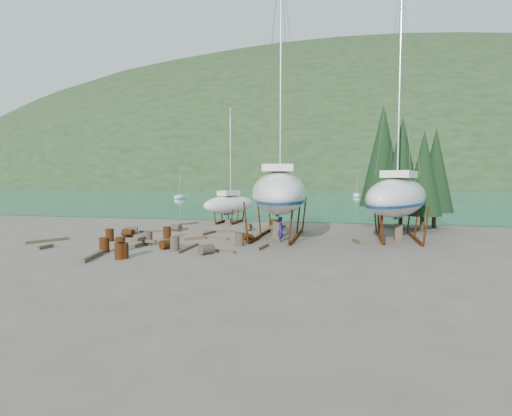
% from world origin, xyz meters
% --- Properties ---
extents(ground, '(600.00, 600.00, 0.00)m').
position_xyz_m(ground, '(0.00, 0.00, 0.00)').
color(ground, '#5C5249').
rests_on(ground, ground).
extents(bay_water, '(700.00, 700.00, 0.00)m').
position_xyz_m(bay_water, '(0.00, 315.00, 0.01)').
color(bay_water, '#177275').
rests_on(bay_water, ground).
extents(far_hill, '(800.00, 360.00, 110.00)m').
position_xyz_m(far_hill, '(0.00, 320.00, 0.00)').
color(far_hill, black).
rests_on(far_hill, ground).
extents(far_house_left, '(6.60, 5.60, 5.60)m').
position_xyz_m(far_house_left, '(-60.00, 190.00, 2.92)').
color(far_house_left, beige).
rests_on(far_house_left, ground).
extents(far_house_center, '(6.60, 5.60, 5.60)m').
position_xyz_m(far_house_center, '(-20.00, 190.00, 2.92)').
color(far_house_center, beige).
rests_on(far_house_center, ground).
extents(far_house_right, '(6.60, 5.60, 5.60)m').
position_xyz_m(far_house_right, '(30.00, 190.00, 2.92)').
color(far_house_right, beige).
rests_on(far_house_right, ground).
extents(cypress_near_right, '(3.60, 3.60, 10.00)m').
position_xyz_m(cypress_near_right, '(12.50, 12.00, 5.79)').
color(cypress_near_right, black).
rests_on(cypress_near_right, ground).
extents(cypress_mid_right, '(3.06, 3.06, 8.50)m').
position_xyz_m(cypress_mid_right, '(14.00, 10.00, 4.92)').
color(cypress_mid_right, black).
rests_on(cypress_mid_right, ground).
extents(cypress_back_left, '(4.14, 4.14, 11.50)m').
position_xyz_m(cypress_back_left, '(11.00, 14.00, 6.66)').
color(cypress_back_left, black).
rests_on(cypress_back_left, ground).
extents(cypress_far_right, '(3.24, 3.24, 9.00)m').
position_xyz_m(cypress_far_right, '(15.50, 13.00, 5.21)').
color(cypress_far_right, black).
rests_on(cypress_far_right, ground).
extents(moored_boat_left, '(2.00, 5.00, 6.05)m').
position_xyz_m(moored_boat_left, '(-30.00, 60.00, 0.39)').
color(moored_boat_left, silver).
rests_on(moored_boat_left, ground).
extents(moored_boat_mid, '(2.00, 5.00, 6.05)m').
position_xyz_m(moored_boat_mid, '(10.00, 80.00, 0.39)').
color(moored_boat_mid, silver).
rests_on(moored_boat_mid, ground).
extents(moored_boat_far, '(2.00, 5.00, 6.05)m').
position_xyz_m(moored_boat_far, '(-8.00, 110.00, 0.39)').
color(moored_boat_far, silver).
rests_on(moored_boat_far, ground).
extents(large_sailboat_near, '(6.33, 14.00, 21.26)m').
position_xyz_m(large_sailboat_near, '(2.75, 3.95, 3.42)').
color(large_sailboat_near, silver).
rests_on(large_sailboat_near, ground).
extents(large_sailboat_far, '(7.03, 12.57, 19.09)m').
position_xyz_m(large_sailboat_far, '(11.44, 5.14, 3.12)').
color(large_sailboat_far, silver).
rests_on(large_sailboat_far, ground).
extents(small_sailboat_shore, '(5.03, 7.52, 11.55)m').
position_xyz_m(small_sailboat_shore, '(-3.86, 13.08, 1.90)').
color(small_sailboat_shore, silver).
rests_on(small_sailboat_shore, ground).
extents(worker, '(0.53, 0.71, 1.78)m').
position_xyz_m(worker, '(3.30, 1.78, 0.89)').
color(worker, navy).
rests_on(worker, ground).
extents(drum_0, '(0.58, 0.58, 0.88)m').
position_xyz_m(drum_0, '(-6.43, -4.58, 0.44)').
color(drum_0, '#522B0E').
rests_on(drum_0, ground).
extents(drum_1, '(0.97, 1.05, 0.58)m').
position_xyz_m(drum_1, '(-0.18, -3.89, 0.29)').
color(drum_1, '#2D2823').
rests_on(drum_1, ground).
extents(drum_2, '(0.93, 0.66, 0.58)m').
position_xyz_m(drum_2, '(-8.53, 1.63, 0.29)').
color(drum_2, '#522B0E').
rests_on(drum_2, ground).
extents(drum_3, '(0.58, 0.58, 0.88)m').
position_xyz_m(drum_3, '(-4.34, -6.26, 0.44)').
color(drum_3, '#522B0E').
rests_on(drum_3, ground).
extents(drum_4, '(0.94, 0.68, 0.58)m').
position_xyz_m(drum_4, '(0.93, 12.12, 0.29)').
color(drum_4, '#522B0E').
rests_on(drum_4, ground).
extents(drum_5, '(0.58, 0.58, 0.88)m').
position_xyz_m(drum_5, '(0.92, -0.51, 0.44)').
color(drum_5, '#2D2823').
rests_on(drum_5, ground).
extents(drum_6, '(0.97, 1.05, 0.58)m').
position_xyz_m(drum_6, '(1.02, 1.40, 0.29)').
color(drum_6, '#522B0E').
rests_on(drum_6, ground).
extents(drum_8, '(0.58, 0.58, 0.88)m').
position_xyz_m(drum_8, '(-8.63, -0.67, 0.44)').
color(drum_8, '#522B0E').
rests_on(drum_8, ground).
extents(drum_9, '(1.02, 0.84, 0.58)m').
position_xyz_m(drum_9, '(-6.39, 5.69, 0.29)').
color(drum_9, '#2D2823').
rests_on(drum_9, ground).
extents(drum_10, '(0.58, 0.58, 0.88)m').
position_xyz_m(drum_10, '(-4.24, -6.11, 0.44)').
color(drum_10, '#522B0E').
rests_on(drum_10, ground).
extents(drum_11, '(0.59, 0.88, 0.58)m').
position_xyz_m(drum_11, '(-0.50, 7.40, 0.29)').
color(drum_11, '#2D2823').
rests_on(drum_11, ground).
extents(drum_12, '(0.91, 1.05, 0.58)m').
position_xyz_m(drum_12, '(-3.24, -2.66, 0.29)').
color(drum_12, '#522B0E').
rests_on(drum_12, ground).
extents(drum_13, '(0.58, 0.58, 0.88)m').
position_xyz_m(drum_13, '(-5.58, -4.22, 0.44)').
color(drum_13, '#522B0E').
rests_on(drum_13, ground).
extents(drum_14, '(0.58, 0.58, 0.88)m').
position_xyz_m(drum_14, '(-5.25, 1.51, 0.44)').
color(drum_14, '#522B0E').
rests_on(drum_14, ground).
extents(drum_15, '(1.04, 0.87, 0.58)m').
position_xyz_m(drum_15, '(-9.17, 3.25, 0.29)').
color(drum_15, '#2D2823').
rests_on(drum_15, ground).
extents(drum_16, '(0.58, 0.58, 0.88)m').
position_xyz_m(drum_16, '(-5.24, -1.40, 0.44)').
color(drum_16, '#2D2823').
rests_on(drum_16, ground).
extents(drum_17, '(0.58, 0.58, 0.88)m').
position_xyz_m(drum_17, '(-2.49, -3.17, 0.44)').
color(drum_17, '#2D2823').
rests_on(drum_17, ground).
extents(timber_0, '(1.32, 2.16, 0.14)m').
position_xyz_m(timber_0, '(-7.41, 10.85, 0.07)').
color(timber_0, brown).
rests_on(timber_0, ground).
extents(timber_1, '(0.65, 1.59, 0.19)m').
position_xyz_m(timber_1, '(8.51, 2.43, 0.10)').
color(timber_1, brown).
rests_on(timber_1, ground).
extents(timber_2, '(1.04, 1.93, 0.19)m').
position_xyz_m(timber_2, '(-10.71, 4.68, 0.09)').
color(timber_2, brown).
rests_on(timber_2, ground).
extents(timber_3, '(0.18, 3.26, 0.15)m').
position_xyz_m(timber_3, '(-1.87, -2.54, 0.07)').
color(timber_3, brown).
rests_on(timber_3, ground).
extents(timber_4, '(1.36, 1.28, 0.17)m').
position_xyz_m(timber_4, '(-2.98, 1.42, 0.09)').
color(timber_4, brown).
rests_on(timber_4, ground).
extents(timber_5, '(2.38, 0.88, 0.16)m').
position_xyz_m(timber_5, '(0.21, -3.00, 0.08)').
color(timber_5, brown).
rests_on(timber_5, ground).
extents(timber_6, '(1.68, 0.62, 0.19)m').
position_xyz_m(timber_6, '(1.47, 10.10, 0.10)').
color(timber_6, brown).
rests_on(timber_6, ground).
extents(timber_7, '(0.40, 1.93, 0.17)m').
position_xyz_m(timber_7, '(2.63, -1.20, 0.09)').
color(timber_7, brown).
rests_on(timber_7, ground).
extents(timber_8, '(0.54, 2.03, 0.19)m').
position_xyz_m(timber_8, '(-3.04, 4.43, 0.09)').
color(timber_8, brown).
rests_on(timber_8, ground).
extents(timber_9, '(2.74, 0.17, 0.15)m').
position_xyz_m(timber_9, '(-5.41, 13.57, 0.08)').
color(timber_9, brown).
rests_on(timber_9, ground).
extents(timber_10, '(2.64, 0.95, 0.16)m').
position_xyz_m(timber_10, '(-2.49, 5.65, 0.08)').
color(timber_10, brown).
rests_on(timber_10, ground).
extents(timber_11, '(2.42, 0.66, 0.15)m').
position_xyz_m(timber_11, '(-1.79, 2.03, 0.08)').
color(timber_11, brown).
rests_on(timber_11, ground).
extents(timber_12, '(1.98, 0.35, 0.17)m').
position_xyz_m(timber_12, '(-8.16, 1.64, 0.08)').
color(timber_12, brown).
rests_on(timber_12, ground).
extents(timber_13, '(0.30, 1.15, 0.22)m').
position_xyz_m(timber_13, '(-10.82, -4.34, 0.11)').
color(timber_13, brown).
rests_on(timber_13, ground).
extents(timber_14, '(1.52, 2.67, 0.18)m').
position_xyz_m(timber_14, '(-12.70, -1.94, 0.09)').
color(timber_14, brown).
rests_on(timber_14, ground).
extents(timber_15, '(2.29, 1.69, 0.15)m').
position_xyz_m(timber_15, '(-7.03, 7.79, 0.07)').
color(timber_15, brown).
rests_on(timber_15, ground).
extents(timber_16, '(0.90, 2.77, 0.23)m').
position_xyz_m(timber_16, '(-5.87, -6.50, 0.11)').
color(timber_16, brown).
rests_on(timber_16, ground).
extents(timber_17, '(1.90, 1.24, 0.16)m').
position_xyz_m(timber_17, '(-8.03, 4.54, 0.08)').
color(timber_17, brown).
rests_on(timber_17, ground).
extents(timber_pile_fore, '(1.80, 1.80, 0.60)m').
position_xyz_m(timber_pile_fore, '(-5.37, -1.84, 0.30)').
color(timber_pile_fore, brown).
rests_on(timber_pile_fore, ground).
extents(timber_pile_aft, '(1.80, 1.80, 0.60)m').
position_xyz_m(timber_pile_aft, '(1.70, 7.39, 0.30)').
color(timber_pile_aft, brown).
rests_on(timber_pile_aft, ground).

